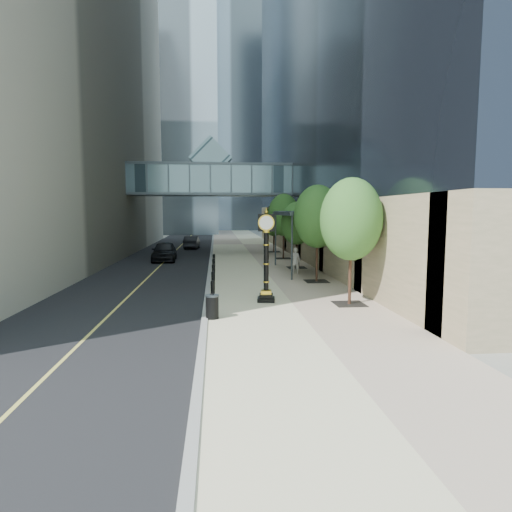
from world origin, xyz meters
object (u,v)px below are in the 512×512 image
Objects in this scene: pedestrian at (295,261)px; car_far at (192,242)px; trash_bin at (212,307)px; street_clock at (266,262)px; car_near at (164,251)px.

pedestrian reaches higher than car_far.
car_far is at bearing 94.49° from trash_bin.
pedestrian is at bearing 78.37° from street_clock.
trash_bin is 0.20× the size of car_far.
street_clock reaches higher than car_far.
street_clock is at bearing -71.45° from car_near.
pedestrian is 23.33m from car_far.
car_near is at bearing 118.43° from street_clock.
car_near is 12.83m from car_far.
street_clock is 0.98× the size of car_far.
pedestrian is at bearing 113.78° from car_far.
car_near reaches higher than trash_bin.
pedestrian reaches higher than car_near.
car_far is at bearing -50.60° from pedestrian.
trash_bin is 33.88m from car_far.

